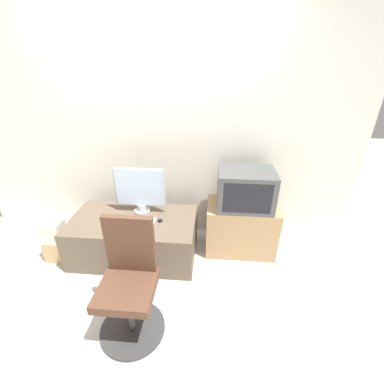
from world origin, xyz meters
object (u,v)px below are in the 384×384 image
Objects in this scene: mouse at (160,220)px; office_chair at (130,288)px; main_monitor at (140,190)px; cardboard_box_lower at (58,249)px; keyboard at (140,221)px; crt_tv at (245,189)px.

mouse is 0.83m from office_chair.
cardboard_box_lower is at bearing -160.58° from main_monitor.
keyboard is 0.82m from office_chair.
cardboard_box_lower is (-1.10, -0.13, -0.35)m from mouse.
office_chair is (0.14, -0.80, -0.06)m from keyboard.
crt_tv is (1.06, 0.24, 0.30)m from keyboard.
main_monitor is at bearing -177.97° from crt_tv.
mouse is at bearing -37.62° from main_monitor.
keyboard is 0.96m from cardboard_box_lower.
office_chair reaches higher than cardboard_box_lower.
crt_tv is (1.08, 0.04, 0.05)m from main_monitor.
office_chair reaches higher than mouse.
crt_tv is at bearing 14.38° from mouse.
main_monitor is 2.19× the size of cardboard_box_lower.
cardboard_box_lower is (-0.89, -0.11, -0.34)m from keyboard.
main_monitor is 0.32m from keyboard.
crt_tv is at bearing 10.00° from cardboard_box_lower.
crt_tv is 1.43m from office_chair.
office_chair is at bearing -131.48° from crt_tv.
mouse is at bearing -165.62° from crt_tv.
mouse is (0.21, 0.02, 0.01)m from keyboard.
keyboard is at bearing 99.70° from office_chair.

